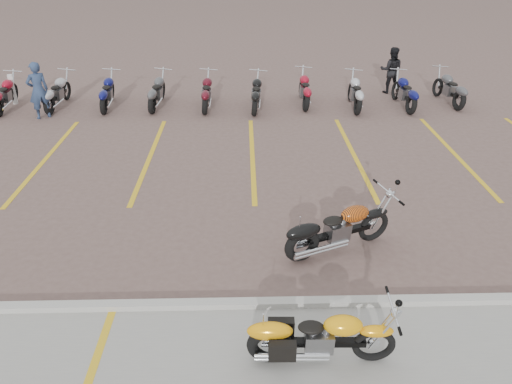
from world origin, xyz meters
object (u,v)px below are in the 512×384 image
(person_a, at_px, (38,90))
(person_b, at_px, (391,70))
(yellow_cruiser, at_px, (318,338))
(flame_cruiser, at_px, (335,230))
(bollard, at_px, (13,89))

(person_a, bearing_deg, person_b, 155.97)
(person_a, bearing_deg, yellow_cruiser, 89.37)
(flame_cruiser, height_order, bollard, bollard)
(flame_cruiser, xyz_separation_m, person_b, (3.70, 10.16, 0.37))
(person_b, bearing_deg, flame_cruiser, 83.89)
(person_b, height_order, bollard, person_b)
(yellow_cruiser, relative_size, person_a, 1.14)
(bollard, bearing_deg, person_a, -45.61)
(person_a, distance_m, person_b, 11.98)
(flame_cruiser, distance_m, bollard, 13.22)
(flame_cruiser, xyz_separation_m, bollard, (-9.50, 9.19, 0.05))
(person_b, bearing_deg, bollard, 18.11)
(flame_cruiser, relative_size, person_b, 1.26)
(flame_cruiser, relative_size, person_a, 1.17)
(flame_cruiser, bearing_deg, person_b, 47.11)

